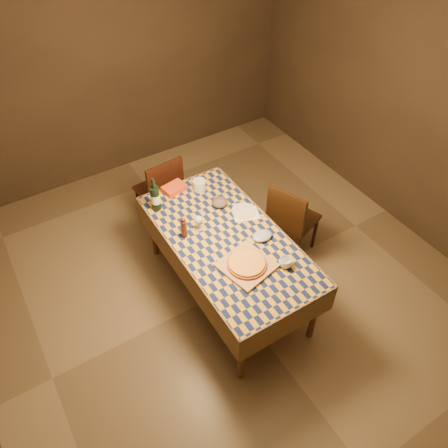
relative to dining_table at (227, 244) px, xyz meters
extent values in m
plane|color=brown|center=(0.00, 0.00, -0.69)|extent=(5.00, 5.00, 0.00)
plane|color=white|center=(0.00, 0.00, 2.01)|extent=(5.00, 5.00, 0.00)
cube|color=#34271D|center=(0.00, 2.50, 0.66)|extent=(4.50, 0.10, 2.70)
cube|color=#34271D|center=(2.25, 0.00, 0.66)|extent=(0.10, 5.00, 2.70)
cylinder|color=brown|center=(-0.38, -0.83, -0.32)|extent=(0.06, 0.06, 0.75)
cylinder|color=brown|center=(0.38, -0.83, -0.32)|extent=(0.06, 0.06, 0.75)
cylinder|color=brown|center=(-0.38, 0.83, -0.32)|extent=(0.06, 0.06, 0.75)
cylinder|color=brown|center=(0.38, 0.83, -0.32)|extent=(0.06, 0.06, 0.75)
cube|color=brown|center=(0.00, 0.00, 0.05)|extent=(0.90, 1.80, 0.03)
cube|color=brown|center=(0.00, 0.00, 0.07)|extent=(0.92, 1.82, 0.02)
cube|color=brown|center=(0.00, -0.92, -0.07)|extent=(0.94, 0.01, 0.30)
cube|color=brown|center=(0.00, 0.92, -0.07)|extent=(0.94, 0.01, 0.30)
cube|color=brown|center=(-0.47, 0.00, -0.07)|extent=(0.01, 1.84, 0.30)
cube|color=brown|center=(0.47, 0.00, -0.07)|extent=(0.01, 1.84, 0.30)
cube|color=tan|center=(-0.03, -0.36, 0.09)|extent=(0.47, 0.47, 0.02)
cylinder|color=#974519|center=(-0.03, -0.36, 0.11)|extent=(0.37, 0.37, 0.02)
cylinder|color=orange|center=(-0.03, -0.36, 0.13)|extent=(0.33, 0.33, 0.01)
cylinder|color=#522113|center=(-0.31, 0.22, 0.17)|extent=(0.06, 0.06, 0.18)
sphere|color=#522113|center=(-0.31, 0.22, 0.28)|extent=(0.04, 0.04, 0.04)
imported|color=#58414A|center=(0.17, 0.40, 0.10)|extent=(0.16, 0.16, 0.05)
cylinder|color=silver|center=(-0.16, 0.23, 0.08)|extent=(0.07, 0.07, 0.00)
cylinder|color=silver|center=(-0.16, 0.23, 0.12)|extent=(0.01, 0.01, 0.07)
sphere|color=silver|center=(-0.16, 0.23, 0.19)|extent=(0.08, 0.08, 0.08)
ellipsoid|color=#3A0610|center=(-0.16, 0.23, 0.18)|extent=(0.05, 0.05, 0.03)
cylinder|color=black|center=(-0.36, 0.67, 0.20)|extent=(0.09, 0.09, 0.25)
cylinder|color=black|center=(-0.36, 0.67, 0.38)|extent=(0.03, 0.03, 0.10)
cylinder|color=white|center=(-0.36, 0.67, 0.20)|extent=(0.09, 0.09, 0.09)
cylinder|color=silver|center=(0.12, 0.71, 0.13)|extent=(0.16, 0.16, 0.11)
cube|color=red|center=(-0.10, 0.82, 0.10)|extent=(0.24, 0.19, 0.05)
cylinder|color=silver|center=(0.31, 0.21, 0.08)|extent=(0.23, 0.23, 0.01)
imported|color=white|center=(0.24, -0.53, 0.12)|extent=(0.13, 0.13, 0.09)
cube|color=white|center=(0.31, 0.17, 0.08)|extent=(0.29, 0.25, 0.00)
ellipsoid|color=#9CA2C7|center=(0.26, -0.16, 0.10)|extent=(0.22, 0.20, 0.05)
cube|color=black|center=(-0.10, 1.27, -0.24)|extent=(0.46, 0.46, 0.04)
cube|color=black|center=(-0.08, 1.07, 0.01)|extent=(0.42, 0.07, 0.46)
cylinder|color=black|center=(0.07, 1.46, -0.48)|extent=(0.04, 0.04, 0.43)
cylinder|color=black|center=(-0.29, 1.43, -0.48)|extent=(0.04, 0.04, 0.43)
cylinder|color=black|center=(0.10, 1.11, -0.48)|extent=(0.04, 0.04, 0.43)
cylinder|color=black|center=(-0.26, 1.07, -0.48)|extent=(0.04, 0.04, 0.43)
cube|color=black|center=(0.89, 0.12, -0.24)|extent=(0.54, 0.54, 0.04)
cube|color=black|center=(0.70, 0.06, 0.01)|extent=(0.18, 0.41, 0.46)
cylinder|color=black|center=(1.12, 0.02, -0.48)|extent=(0.04, 0.04, 0.43)
cylinder|color=black|center=(1.00, 0.35, -0.48)|extent=(0.04, 0.04, 0.43)
cylinder|color=black|center=(0.78, -0.11, -0.48)|extent=(0.04, 0.04, 0.43)
cylinder|color=black|center=(0.66, 0.23, -0.48)|extent=(0.04, 0.04, 0.43)
camera|label=1|loc=(-1.42, -2.24, 2.87)|focal=35.00mm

